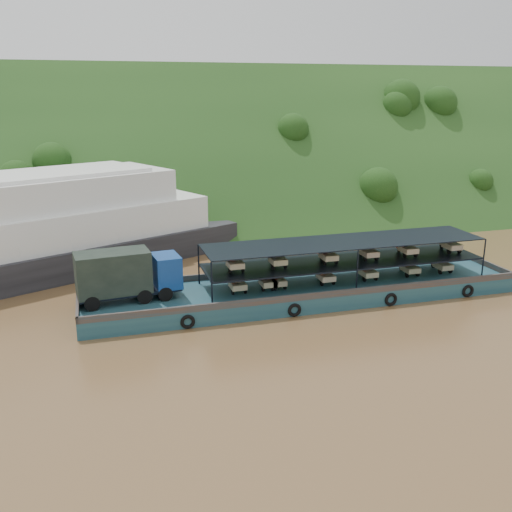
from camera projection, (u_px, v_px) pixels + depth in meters
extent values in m
plane|color=brown|center=(291.00, 303.00, 45.32)|extent=(160.00, 160.00, 0.00)
cube|color=#173513|center=(203.00, 213.00, 78.52)|extent=(140.00, 39.60, 39.60)
cube|color=#15394A|center=(303.00, 291.00, 46.09)|extent=(35.00, 7.00, 1.20)
cube|color=#592D19|center=(289.00, 269.00, 48.99)|extent=(35.00, 0.20, 0.50)
cube|color=#592D19|center=(319.00, 295.00, 42.72)|extent=(35.00, 0.20, 0.50)
cube|color=#592D19|center=(487.00, 264.00, 50.55)|extent=(0.20, 7.00, 0.50)
cube|color=#592D19|center=(78.00, 303.00, 41.16)|extent=(0.20, 7.00, 0.50)
torus|color=black|center=(188.00, 322.00, 40.13)|extent=(1.06, 0.26, 1.06)
torus|color=black|center=(295.00, 310.00, 42.29)|extent=(1.06, 0.26, 1.06)
torus|color=black|center=(391.00, 299.00, 44.45)|extent=(1.06, 0.26, 1.06)
torus|color=black|center=(468.00, 291.00, 46.34)|extent=(1.06, 0.26, 1.06)
cylinder|color=black|center=(92.00, 303.00, 40.29)|extent=(1.13, 0.49, 1.10)
cylinder|color=black|center=(88.00, 293.00, 42.33)|extent=(1.13, 0.49, 1.10)
cylinder|color=black|center=(145.00, 297.00, 41.64)|extent=(1.13, 0.49, 1.10)
cylinder|color=black|center=(138.00, 287.00, 43.68)|extent=(1.13, 0.49, 1.10)
cylinder|color=black|center=(165.00, 294.00, 42.19)|extent=(1.13, 0.49, 1.10)
cylinder|color=black|center=(158.00, 284.00, 44.24)|extent=(1.13, 0.49, 1.10)
cube|color=black|center=(130.00, 291.00, 42.30)|extent=(7.66, 3.16, 0.22)
cube|color=navy|center=(166.00, 270.00, 42.98)|extent=(2.12, 2.81, 2.41)
cube|color=black|center=(178.00, 264.00, 43.20)|extent=(0.29, 2.19, 0.99)
cube|color=black|center=(113.00, 272.00, 41.46)|extent=(5.50, 3.16, 3.07)
cube|color=black|center=(344.00, 261.00, 46.41)|extent=(23.00, 5.00, 0.12)
cube|color=black|center=(344.00, 242.00, 45.95)|extent=(23.00, 5.00, 0.08)
cylinder|color=black|center=(212.00, 284.00, 41.00)|extent=(0.12, 0.12, 3.30)
cylinder|color=black|center=(199.00, 264.00, 45.61)|extent=(0.12, 0.12, 3.30)
cylinder|color=black|center=(357.00, 270.00, 44.11)|extent=(0.12, 0.12, 3.30)
cylinder|color=black|center=(331.00, 253.00, 48.72)|extent=(0.12, 0.12, 3.30)
cylinder|color=black|center=(484.00, 258.00, 47.21)|extent=(0.12, 0.12, 3.30)
cylinder|color=black|center=(448.00, 244.00, 51.82)|extent=(0.12, 0.12, 3.30)
cylinder|color=black|center=(233.00, 284.00, 45.33)|extent=(0.12, 0.52, 0.52)
cylinder|color=black|center=(233.00, 291.00, 43.53)|extent=(0.14, 0.52, 0.52)
cylinder|color=black|center=(245.00, 290.00, 43.80)|extent=(0.14, 0.52, 0.52)
cube|color=beige|center=(238.00, 285.00, 43.90)|extent=(1.15, 1.50, 0.44)
cube|color=red|center=(234.00, 279.00, 44.91)|extent=(0.55, 0.80, 0.80)
cube|color=red|center=(235.00, 273.00, 44.58)|extent=(0.50, 0.10, 0.10)
cylinder|color=black|center=(272.00, 280.00, 46.20)|extent=(0.12, 0.52, 0.52)
cylinder|color=black|center=(273.00, 288.00, 44.40)|extent=(0.14, 0.52, 0.52)
cylinder|color=black|center=(285.00, 286.00, 44.67)|extent=(0.14, 0.52, 0.52)
cube|color=tan|center=(277.00, 281.00, 44.77)|extent=(1.15, 1.50, 0.44)
cube|color=#A9100B|center=(273.00, 275.00, 45.78)|extent=(0.55, 0.80, 0.80)
cube|color=#A9100B|center=(274.00, 270.00, 45.45)|extent=(0.50, 0.10, 0.10)
cylinder|color=black|center=(319.00, 276.00, 47.31)|extent=(0.12, 0.52, 0.52)
cylinder|color=black|center=(322.00, 283.00, 45.52)|extent=(0.14, 0.52, 0.52)
cylinder|color=black|center=(333.00, 282.00, 45.79)|extent=(0.14, 0.52, 0.52)
cube|color=beige|center=(326.00, 277.00, 45.88)|extent=(1.15, 1.50, 0.44)
cube|color=red|center=(321.00, 271.00, 46.89)|extent=(0.55, 0.80, 0.80)
cube|color=red|center=(322.00, 265.00, 46.57)|extent=(0.50, 0.10, 0.10)
cylinder|color=black|center=(360.00, 272.00, 48.33)|extent=(0.12, 0.52, 0.52)
cylinder|color=black|center=(365.00, 279.00, 46.53)|extent=(0.14, 0.52, 0.52)
cylinder|color=black|center=(376.00, 278.00, 46.80)|extent=(0.14, 0.52, 0.52)
cube|color=beige|center=(368.00, 273.00, 46.90)|extent=(1.15, 1.50, 0.44)
cube|color=red|center=(362.00, 267.00, 47.91)|extent=(0.55, 0.80, 0.80)
cube|color=red|center=(364.00, 262.00, 47.58)|extent=(0.50, 0.10, 0.10)
cylinder|color=black|center=(401.00, 268.00, 49.38)|extent=(0.12, 0.52, 0.52)
cylinder|color=black|center=(407.00, 274.00, 47.59)|extent=(0.14, 0.52, 0.52)
cylinder|color=black|center=(418.00, 273.00, 47.86)|extent=(0.14, 0.52, 0.52)
cube|color=#BDB685|center=(410.00, 269.00, 47.95)|extent=(1.15, 1.50, 0.44)
cube|color=red|center=(403.00, 263.00, 48.96)|extent=(0.55, 0.80, 0.80)
cube|color=red|center=(405.00, 258.00, 48.64)|extent=(0.50, 0.10, 0.10)
cylinder|color=black|center=(433.00, 265.00, 50.24)|extent=(0.12, 0.52, 0.52)
cylinder|color=black|center=(440.00, 271.00, 48.44)|extent=(0.14, 0.52, 0.52)
cylinder|color=black|center=(450.00, 270.00, 48.71)|extent=(0.14, 0.52, 0.52)
cube|color=#C8BC8D|center=(443.00, 266.00, 48.81)|extent=(1.15, 1.50, 0.44)
cube|color=red|center=(436.00, 260.00, 49.82)|extent=(0.55, 0.80, 0.80)
cube|color=red|center=(437.00, 255.00, 49.49)|extent=(0.50, 0.10, 0.10)
cylinder|color=black|center=(263.00, 281.00, 45.99)|extent=(0.12, 0.52, 0.52)
cylinder|color=black|center=(263.00, 289.00, 44.19)|extent=(0.14, 0.52, 0.52)
cylinder|color=black|center=(275.00, 287.00, 44.46)|extent=(0.14, 0.52, 0.52)
cube|color=beige|center=(268.00, 282.00, 44.56)|extent=(1.15, 1.50, 0.44)
cube|color=red|center=(264.00, 276.00, 45.57)|extent=(0.55, 0.80, 0.80)
cube|color=red|center=(264.00, 271.00, 45.24)|extent=(0.50, 0.10, 0.10)
cylinder|color=black|center=(231.00, 263.00, 44.80)|extent=(0.12, 0.52, 0.52)
cylinder|color=black|center=(230.00, 270.00, 43.01)|extent=(0.14, 0.52, 0.52)
cylinder|color=black|center=(243.00, 269.00, 43.28)|extent=(0.14, 0.52, 0.52)
cube|color=beige|center=(235.00, 264.00, 43.37)|extent=(1.15, 1.50, 0.44)
cube|color=#B60E0C|center=(232.00, 258.00, 44.38)|extent=(0.55, 0.80, 0.80)
cube|color=#B60E0C|center=(232.00, 252.00, 44.06)|extent=(0.50, 0.10, 0.10)
cylinder|color=black|center=(272.00, 260.00, 45.73)|extent=(0.12, 0.52, 0.52)
cylinder|color=black|center=(273.00, 266.00, 43.93)|extent=(0.14, 0.52, 0.52)
cylinder|color=black|center=(285.00, 265.00, 44.20)|extent=(0.14, 0.52, 0.52)
cube|color=#C1B988|center=(278.00, 261.00, 44.30)|extent=(1.15, 1.50, 0.44)
cube|color=navy|center=(273.00, 254.00, 45.31)|extent=(0.55, 0.80, 0.80)
cube|color=navy|center=(274.00, 249.00, 44.98)|extent=(0.50, 0.10, 0.10)
cylinder|color=black|center=(322.00, 255.00, 46.88)|extent=(0.12, 0.52, 0.52)
cylinder|color=black|center=(324.00, 262.00, 45.08)|extent=(0.14, 0.52, 0.52)
cylinder|color=black|center=(336.00, 261.00, 45.35)|extent=(0.14, 0.52, 0.52)
cube|color=#BFB287|center=(329.00, 256.00, 45.45)|extent=(1.15, 1.50, 0.44)
cube|color=red|center=(323.00, 250.00, 46.46)|extent=(0.55, 0.80, 0.80)
cube|color=red|center=(324.00, 245.00, 46.13)|extent=(0.50, 0.10, 0.10)
cylinder|color=black|center=(361.00, 252.00, 47.84)|extent=(0.12, 0.52, 0.52)
cylinder|color=black|center=(365.00, 258.00, 46.05)|extent=(0.14, 0.52, 0.52)
cylinder|color=black|center=(376.00, 257.00, 46.32)|extent=(0.14, 0.52, 0.52)
cube|color=#CCB490|center=(369.00, 253.00, 46.41)|extent=(1.15, 1.50, 0.44)
cube|color=beige|center=(363.00, 247.00, 47.42)|extent=(0.55, 0.80, 0.80)
cube|color=beige|center=(364.00, 242.00, 47.10)|extent=(0.50, 0.10, 0.10)
cylinder|color=black|center=(399.00, 249.00, 48.81)|extent=(0.12, 0.52, 0.52)
cylinder|color=black|center=(405.00, 255.00, 47.02)|extent=(0.14, 0.52, 0.52)
cylinder|color=black|center=(416.00, 254.00, 47.29)|extent=(0.14, 0.52, 0.52)
cube|color=beige|center=(408.00, 250.00, 47.38)|extent=(1.15, 1.50, 0.44)
cube|color=red|center=(401.00, 244.00, 48.39)|extent=(0.55, 0.80, 0.80)
cube|color=red|center=(403.00, 239.00, 48.07)|extent=(0.50, 0.10, 0.10)
cylinder|color=black|center=(442.00, 245.00, 49.95)|extent=(0.12, 0.52, 0.52)
cylinder|color=black|center=(449.00, 251.00, 48.15)|extent=(0.14, 0.52, 0.52)
cylinder|color=black|center=(459.00, 250.00, 48.42)|extent=(0.14, 0.52, 0.52)
cube|color=beige|center=(452.00, 246.00, 48.52)|extent=(1.15, 1.50, 0.44)
cube|color=beige|center=(444.00, 241.00, 49.53)|extent=(0.55, 0.80, 0.80)
cube|color=beige|center=(446.00, 235.00, 49.20)|extent=(0.50, 0.10, 0.10)
cube|color=black|center=(2.00, 263.00, 50.99)|extent=(45.71, 29.08, 2.71)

